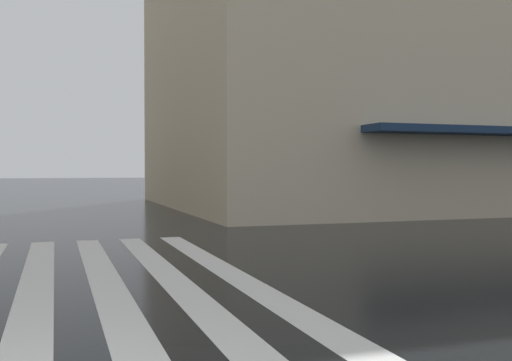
# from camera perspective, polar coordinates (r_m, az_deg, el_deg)

# --- Properties ---
(zebra_crossing) EXTENTS (13.00, 5.50, 0.01)m
(zebra_crossing) POSITION_cam_1_polar(r_m,az_deg,el_deg) (8.28, -17.32, -10.92)
(zebra_crossing) COLOR silver
(zebra_crossing) RESTS_ON ground_plane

